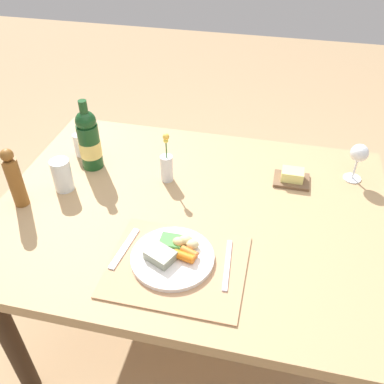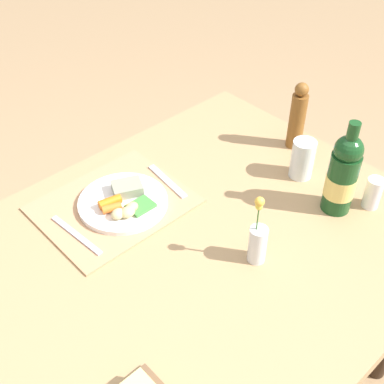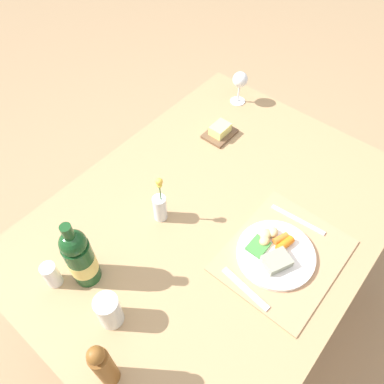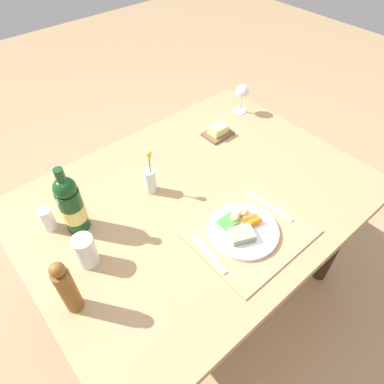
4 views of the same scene
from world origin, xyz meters
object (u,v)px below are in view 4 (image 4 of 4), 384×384
at_px(water_tumbler, 86,252).
at_px(wine_glass, 242,93).
at_px(pepper_mill, 67,288).
at_px(wine_bottle, 71,205).
at_px(dining_table, 197,210).
at_px(butter_dish, 218,131).
at_px(dinner_plate, 243,229).
at_px(flower_vase, 150,179).
at_px(knife, 270,207).
at_px(fork, 209,254).
at_px(salt_shaker, 48,219).

distance_m(water_tumbler, wine_glass, 1.07).
bearing_deg(pepper_mill, wine_bottle, 60.48).
bearing_deg(dining_table, butter_dish, 35.02).
bearing_deg(wine_bottle, dinner_plate, -43.15).
xyz_separation_m(butter_dish, flower_vase, (-0.45, -0.09, 0.04)).
bearing_deg(dinner_plate, knife, 3.56).
xyz_separation_m(fork, wine_glass, (0.71, 0.54, 0.10)).
bearing_deg(wine_bottle, flower_vase, -4.20).
bearing_deg(wine_bottle, pepper_mill, -119.52).
bearing_deg(butter_dish, salt_shaker, -179.45).
xyz_separation_m(wine_bottle, wine_glass, (0.98, 0.14, -0.01)).
height_order(fork, knife, same).
relative_size(wine_bottle, pepper_mill, 1.25).
distance_m(dining_table, fork, 0.30).
xyz_separation_m(dining_table, flower_vase, (-0.12, 0.14, 0.15)).
distance_m(dinner_plate, butter_dish, 0.58).
xyz_separation_m(salt_shaker, flower_vase, (0.38, -0.08, 0.02)).
bearing_deg(pepper_mill, dinner_plate, -13.13).
relative_size(knife, butter_dish, 1.51).
xyz_separation_m(wine_bottle, butter_dish, (0.76, 0.07, -0.10)).
distance_m(knife, butter_dish, 0.49).
xyz_separation_m(fork, pepper_mill, (-0.43, 0.13, 0.10)).
height_order(dinner_plate, wine_glass, wine_glass).
bearing_deg(flower_vase, pepper_mill, -151.83).
bearing_deg(wine_glass, flower_vase, -166.58).
bearing_deg(flower_vase, wine_bottle, 175.80).
bearing_deg(pepper_mill, water_tumbler, 45.88).
bearing_deg(water_tumbler, dinner_plate, -27.51).
relative_size(dinner_plate, salt_shaker, 2.69).
height_order(salt_shaker, wine_bottle, wine_bottle).
distance_m(butter_dish, wine_glass, 0.25).
bearing_deg(knife, dinner_plate, 179.04).
height_order(pepper_mill, butter_dish, pepper_mill).
bearing_deg(dining_table, wine_glass, 28.54).
bearing_deg(pepper_mill, dining_table, 10.31).
height_order(water_tumbler, wine_bottle, wine_bottle).
xyz_separation_m(water_tumbler, wine_bottle, (0.04, 0.16, 0.06)).
relative_size(water_tumbler, wine_bottle, 0.43).
xyz_separation_m(dinner_plate, fork, (-0.16, 0.00, -0.01)).
distance_m(dining_table, water_tumbler, 0.50).
relative_size(wine_bottle, flower_vase, 1.37).
distance_m(knife, wine_bottle, 0.72).
height_order(wine_bottle, flower_vase, wine_bottle).
height_order(wine_bottle, butter_dish, wine_bottle).
distance_m(dining_table, knife, 0.30).
height_order(butter_dish, flower_vase, flower_vase).
distance_m(fork, wine_glass, 0.90).
bearing_deg(butter_dish, water_tumbler, -164.28).
bearing_deg(wine_glass, dinner_plate, -135.53).
distance_m(knife, salt_shaker, 0.81).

